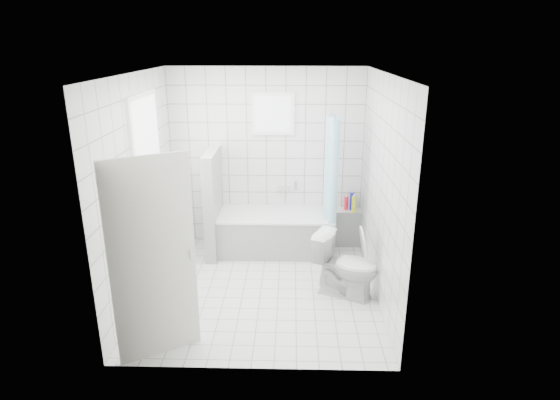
{
  "coord_description": "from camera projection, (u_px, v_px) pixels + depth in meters",
  "views": [
    {
      "loc": [
        0.37,
        -5.15,
        2.93
      ],
      "look_at": [
        0.23,
        0.35,
        1.05
      ],
      "focal_mm": 30.0,
      "sensor_mm": 36.0,
      "label": 1
    }
  ],
  "objects": [
    {
      "name": "wall_back",
      "position": [
        267.0,
        158.0,
        6.83
      ],
      "size": [
        2.8,
        0.02,
        2.6
      ],
      "primitive_type": "cube",
      "color": "white",
      "rests_on": "ground"
    },
    {
      "name": "ceiling",
      "position": [
        258.0,
        73.0,
        4.99
      ],
      "size": [
        3.0,
        3.0,
        0.0
      ],
      "primitive_type": "plane",
      "rotation": [
        3.14,
        0.0,
        0.0
      ],
      "color": "white",
      "rests_on": "ground"
    },
    {
      "name": "door",
      "position": [
        153.0,
        261.0,
        4.32
      ],
      "size": [
        0.71,
        0.45,
        2.0
      ],
      "primitive_type": "cube",
      "rotation": [
        0.0,
        0.0,
        -1.03
      ],
      "color": "silver",
      "rests_on": "ground"
    },
    {
      "name": "ledge_bottles",
      "position": [
        351.0,
        203.0,
        6.87
      ],
      "size": [
        0.16,
        0.18,
        0.27
      ],
      "color": "#F51C35",
      "rests_on": "tiled_ledge"
    },
    {
      "name": "wall_front",
      "position": [
        248.0,
        242.0,
        3.99
      ],
      "size": [
        2.8,
        0.02,
        2.6
      ],
      "primitive_type": "cube",
      "color": "white",
      "rests_on": "ground"
    },
    {
      "name": "sill_bottles",
      "position": [
        156.0,
        203.0,
        5.77
      ],
      "size": [
        0.18,
        0.77,
        0.31
      ],
      "color": "#AE57AF",
      "rests_on": "window_sill"
    },
    {
      "name": "bathtub",
      "position": [
        276.0,
        232.0,
        6.79
      ],
      "size": [
        1.63,
        0.77,
        0.58
      ],
      "color": "white",
      "rests_on": "ground"
    },
    {
      "name": "window_left",
      "position": [
        149.0,
        157.0,
        5.63
      ],
      "size": [
        0.01,
        0.9,
        1.4
      ],
      "primitive_type": "cube",
      "color": "white",
      "rests_on": "wall_left"
    },
    {
      "name": "ground",
      "position": [
        261.0,
        288.0,
        5.83
      ],
      "size": [
        3.0,
        3.0,
        0.0
      ],
      "primitive_type": "plane",
      "color": "white",
      "rests_on": "ground"
    },
    {
      "name": "window_back",
      "position": [
        273.0,
        114.0,
        6.57
      ],
      "size": [
        0.5,
        0.01,
        0.5
      ],
      "primitive_type": "cube",
      "color": "white",
      "rests_on": "wall_back"
    },
    {
      "name": "tub_faucet",
      "position": [
        283.0,
        189.0,
        6.93
      ],
      "size": [
        0.18,
        0.06,
        0.06
      ],
      "primitive_type": "cube",
      "color": "silver",
      "rests_on": "wall_back"
    },
    {
      "name": "partition_wall",
      "position": [
        213.0,
        203.0,
        6.62
      ],
      "size": [
        0.15,
        0.85,
        1.5
      ],
      "primitive_type": "cube",
      "color": "white",
      "rests_on": "ground"
    },
    {
      "name": "toilet",
      "position": [
        346.0,
        266.0,
        5.57
      ],
      "size": [
        0.87,
        0.71,
        0.78
      ],
      "primitive_type": "imported",
      "rotation": [
        0.0,
        0.0,
        1.14
      ],
      "color": "white",
      "rests_on": "ground"
    },
    {
      "name": "wall_right",
      "position": [
        381.0,
        190.0,
        5.37
      ],
      "size": [
        0.02,
        3.0,
        2.6
      ],
      "primitive_type": "cube",
      "color": "white",
      "rests_on": "ground"
    },
    {
      "name": "curtain_rod",
      "position": [
        332.0,
        114.0,
        6.2
      ],
      "size": [
        0.02,
        0.8,
        0.02
      ],
      "primitive_type": "cylinder",
      "rotation": [
        1.57,
        0.0,
        0.0
      ],
      "color": "silver",
      "rests_on": "wall_back"
    },
    {
      "name": "window_sill",
      "position": [
        158.0,
        215.0,
        5.87
      ],
      "size": [
        0.18,
        1.02,
        0.08
      ],
      "primitive_type": "cube",
      "color": "white",
      "rests_on": "wall_left"
    },
    {
      "name": "shower_curtain",
      "position": [
        331.0,
        182.0,
        6.37
      ],
      "size": [
        0.14,
        0.48,
        1.78
      ],
      "primitive_type": null,
      "color": "#53BFF3",
      "rests_on": "curtain_rod"
    },
    {
      "name": "tiled_ledge",
      "position": [
        347.0,
        227.0,
        7.01
      ],
      "size": [
        0.4,
        0.24,
        0.55
      ],
      "primitive_type": "cube",
      "color": "white",
      "rests_on": "ground"
    },
    {
      "name": "wall_left",
      "position": [
        140.0,
        188.0,
        5.44
      ],
      "size": [
        0.02,
        3.0,
        2.6
      ],
      "primitive_type": "cube",
      "color": "white",
      "rests_on": "ground"
    }
  ]
}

